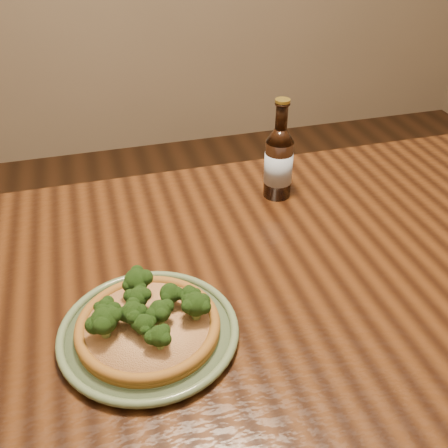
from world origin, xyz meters
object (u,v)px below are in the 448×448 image
object	(u,v)px
pizza	(147,322)
beer_bottle	(279,162)
table	(295,307)
plate	(149,332)

from	to	relation	value
pizza	beer_bottle	size ratio (longest dim) A/B	1.00
table	pizza	world-z (taller)	pizza
table	plate	xyz separation A→B (m)	(-0.30, -0.09, 0.10)
beer_bottle	plate	bearing A→B (deg)	-159.40
table	pizza	size ratio (longest dim) A/B	6.87
table	pizza	distance (m)	0.33
table	beer_bottle	distance (m)	0.33
plate	beer_bottle	world-z (taller)	beer_bottle
table	beer_bottle	world-z (taller)	beer_bottle
plate	pizza	distance (m)	0.02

